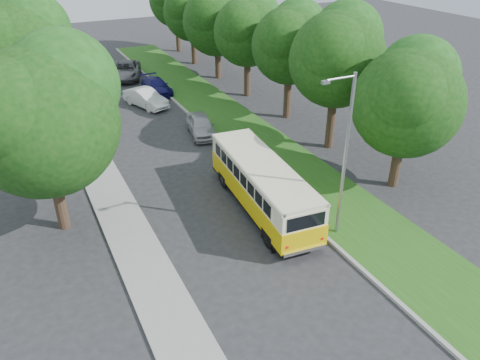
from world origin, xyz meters
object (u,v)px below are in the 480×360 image
vintage_bus (262,187)px  car_silver (201,125)px  car_white (146,98)px  car_blue (157,86)px  car_grey (126,70)px  lamppost_near (344,153)px  lamppost_far (71,77)px

vintage_bus → car_silver: bearing=89.7°
car_silver → car_white: (-1.85, 7.44, 0.02)m
vintage_bus → car_blue: (0.92, 21.14, -0.74)m
car_blue → car_grey: size_ratio=0.79×
lamppost_near → car_blue: bearing=92.8°
car_blue → car_grey: (-1.26, 5.69, 0.13)m
lamppost_near → vintage_bus: size_ratio=0.86×
vintage_bus → car_blue: vintage_bus is taller
lamppost_far → car_silver: 9.44m
car_grey → car_blue: bearing=-59.6°
car_blue → car_grey: 5.83m
car_grey → car_silver: bearing=-67.6°
lamppost_near → car_grey: (-2.46, 30.36, -3.60)m
car_white → vintage_bus: bearing=-107.2°
lamppost_near → lamppost_far: lamppost_near is taller
car_white → car_silver: bearing=-96.1°
car_silver → car_blue: car_silver is taller
lamppost_near → car_blue: size_ratio=1.81×
lamppost_near → car_blue: (-1.21, 24.66, -3.73)m
lamppost_near → car_silver: 14.74m
vintage_bus → car_grey: bearing=95.3°
lamppost_far → vintage_bus: 16.67m
lamppost_far → vintage_bus: size_ratio=0.81×
car_white → lamppost_near: bearing=-102.1°
car_white → car_blue: size_ratio=1.00×
lamppost_far → car_silver: bearing=-29.0°
lamppost_near → vintage_bus: (-2.12, 3.53, -2.99)m
vintage_bus → car_white: 18.17m
car_silver → car_blue: (0.00, 10.44, -0.07)m
vintage_bus → car_blue: bearing=92.1°
car_white → car_grey: car_grey is taller
vintage_bus → car_grey: (-0.34, 26.83, -0.61)m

